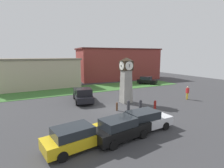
{
  "coord_description": "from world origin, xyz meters",
  "views": [
    {
      "loc": [
        -8.8,
        -16.36,
        5.89
      ],
      "look_at": [
        1.0,
        2.74,
        2.34
      ],
      "focal_mm": 28.0,
      "sensor_mm": 36.0,
      "label": 1
    }
  ],
  "objects_px": {
    "pedestrian_near_bench": "(187,92)",
    "clock_tower": "(126,80)",
    "bollard_near_tower": "(117,106)",
    "pickup_truck": "(83,94)",
    "bollard_mid_row": "(128,105)",
    "car_far_lot": "(147,80)",
    "car_near_tower": "(121,129)",
    "car_by_building": "(145,120)",
    "bollard_end_row": "(155,105)",
    "bollard_far_row": "(140,104)",
    "car_navy_sedan": "(76,137)"
  },
  "relations": [
    {
      "from": "pedestrian_near_bench",
      "to": "clock_tower",
      "type": "bearing_deg",
      "value": 163.34
    },
    {
      "from": "bollard_far_row",
      "to": "pickup_truck",
      "type": "distance_m",
      "value": 7.65
    },
    {
      "from": "clock_tower",
      "to": "pickup_truck",
      "type": "bearing_deg",
      "value": 147.58
    },
    {
      "from": "bollard_mid_row",
      "to": "car_near_tower",
      "type": "bearing_deg",
      "value": -127.05
    },
    {
      "from": "car_near_tower",
      "to": "clock_tower",
      "type": "bearing_deg",
      "value": 56.27
    },
    {
      "from": "car_near_tower",
      "to": "car_far_lot",
      "type": "bearing_deg",
      "value": 47.56
    },
    {
      "from": "bollard_mid_row",
      "to": "bollard_far_row",
      "type": "bearing_deg",
      "value": -13.3
    },
    {
      "from": "bollard_near_tower",
      "to": "pedestrian_near_bench",
      "type": "relative_size",
      "value": 0.52
    },
    {
      "from": "bollard_mid_row",
      "to": "car_near_tower",
      "type": "xyz_separation_m",
      "value": [
        -4.05,
        -5.37,
        0.25
      ]
    },
    {
      "from": "car_by_building",
      "to": "pickup_truck",
      "type": "height_order",
      "value": "pickup_truck"
    },
    {
      "from": "car_far_lot",
      "to": "pedestrian_near_bench",
      "type": "bearing_deg",
      "value": -104.27
    },
    {
      "from": "bollard_far_row",
      "to": "bollard_end_row",
      "type": "height_order",
      "value": "bollard_far_row"
    },
    {
      "from": "bollard_far_row",
      "to": "pickup_truck",
      "type": "bearing_deg",
      "value": 126.83
    },
    {
      "from": "clock_tower",
      "to": "pedestrian_near_bench",
      "type": "height_order",
      "value": "clock_tower"
    },
    {
      "from": "bollard_far_row",
      "to": "car_navy_sedan",
      "type": "bearing_deg",
      "value": -150.44
    },
    {
      "from": "bollard_mid_row",
      "to": "car_far_lot",
      "type": "height_order",
      "value": "car_far_lot"
    },
    {
      "from": "clock_tower",
      "to": "car_far_lot",
      "type": "bearing_deg",
      "value": 41.96
    },
    {
      "from": "bollard_far_row",
      "to": "bollard_near_tower",
      "type": "bearing_deg",
      "value": 162.15
    },
    {
      "from": "clock_tower",
      "to": "bollard_far_row",
      "type": "height_order",
      "value": "clock_tower"
    },
    {
      "from": "car_by_building",
      "to": "car_far_lot",
      "type": "height_order",
      "value": "car_by_building"
    },
    {
      "from": "car_by_building",
      "to": "bollard_far_row",
      "type": "bearing_deg",
      "value": 57.47
    },
    {
      "from": "car_near_tower",
      "to": "bollard_near_tower",
      "type": "bearing_deg",
      "value": 63.64
    },
    {
      "from": "bollard_end_row",
      "to": "car_far_lot",
      "type": "xyz_separation_m",
      "value": [
        9.91,
        13.98,
        0.29
      ]
    },
    {
      "from": "bollard_end_row",
      "to": "pickup_truck",
      "type": "bearing_deg",
      "value": 132.52
    },
    {
      "from": "car_far_lot",
      "to": "bollard_far_row",
      "type": "bearing_deg",
      "value": -130.56
    },
    {
      "from": "bollard_far_row",
      "to": "car_navy_sedan",
      "type": "distance_m",
      "value": 9.79
    },
    {
      "from": "pickup_truck",
      "to": "pedestrian_near_bench",
      "type": "distance_m",
      "value": 13.91
    },
    {
      "from": "bollard_end_row",
      "to": "bollard_near_tower",
      "type": "bearing_deg",
      "value": 161.17
    },
    {
      "from": "clock_tower",
      "to": "car_far_lot",
      "type": "height_order",
      "value": "clock_tower"
    },
    {
      "from": "car_by_building",
      "to": "car_far_lot",
      "type": "xyz_separation_m",
      "value": [
        14.36,
        17.93,
        -0.02
      ]
    },
    {
      "from": "car_far_lot",
      "to": "pickup_truck",
      "type": "height_order",
      "value": "pickup_truck"
    },
    {
      "from": "pedestrian_near_bench",
      "to": "pickup_truck",
      "type": "bearing_deg",
      "value": 157.16
    },
    {
      "from": "bollard_far_row",
      "to": "bollard_mid_row",
      "type": "bearing_deg",
      "value": 166.7
    },
    {
      "from": "bollard_near_tower",
      "to": "bollard_far_row",
      "type": "bearing_deg",
      "value": -17.85
    },
    {
      "from": "bollard_end_row",
      "to": "car_near_tower",
      "type": "xyz_separation_m",
      "value": [
        -6.96,
        -4.47,
        0.33
      ]
    },
    {
      "from": "car_near_tower",
      "to": "car_far_lot",
      "type": "height_order",
      "value": "car_near_tower"
    },
    {
      "from": "bollard_far_row",
      "to": "car_far_lot",
      "type": "bearing_deg",
      "value": 49.44
    },
    {
      "from": "car_by_building",
      "to": "car_navy_sedan",
      "type": "bearing_deg",
      "value": -177.03
    },
    {
      "from": "bollard_far_row",
      "to": "car_near_tower",
      "type": "height_order",
      "value": "car_near_tower"
    },
    {
      "from": "bollard_mid_row",
      "to": "car_navy_sedan",
      "type": "xyz_separation_m",
      "value": [
        -7.16,
        -5.15,
        0.21
      ]
    },
    {
      "from": "clock_tower",
      "to": "car_near_tower",
      "type": "bearing_deg",
      "value": -123.73
    },
    {
      "from": "bollard_near_tower",
      "to": "pickup_truck",
      "type": "bearing_deg",
      "value": 111.36
    },
    {
      "from": "car_navy_sedan",
      "to": "car_near_tower",
      "type": "height_order",
      "value": "car_near_tower"
    },
    {
      "from": "bollard_mid_row",
      "to": "bollard_end_row",
      "type": "distance_m",
      "value": 3.05
    },
    {
      "from": "bollard_mid_row",
      "to": "car_near_tower",
      "type": "height_order",
      "value": "car_near_tower"
    },
    {
      "from": "clock_tower",
      "to": "pickup_truck",
      "type": "relative_size",
      "value": 0.99
    },
    {
      "from": "bollard_near_tower",
      "to": "pickup_truck",
      "type": "height_order",
      "value": "pickup_truck"
    },
    {
      "from": "clock_tower",
      "to": "bollard_end_row",
      "type": "bearing_deg",
      "value": -68.35
    },
    {
      "from": "car_near_tower",
      "to": "car_by_building",
      "type": "height_order",
      "value": "car_near_tower"
    },
    {
      "from": "bollard_far_row",
      "to": "pedestrian_near_bench",
      "type": "xyz_separation_m",
      "value": [
        8.24,
        0.71,
        0.48
      ]
    }
  ]
}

